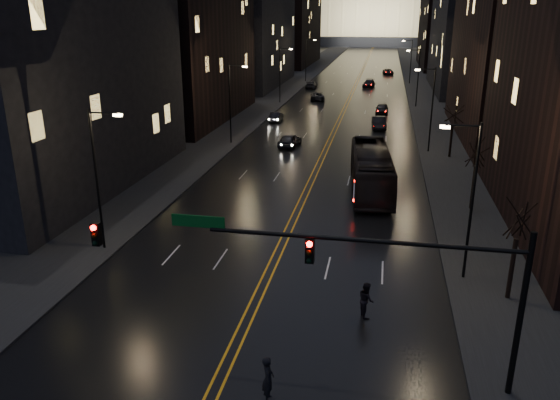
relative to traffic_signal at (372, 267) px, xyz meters
The scene contains 35 objects.
ground 7.81m from the traffic_signal, behind, with size 900.00×900.00×0.00m, color black.
road 130.24m from the traffic_signal, 92.60° to the left, with size 20.00×320.00×0.02m, color black.
sidewalk_left 131.62m from the traffic_signal, 98.71° to the left, with size 8.00×320.00×0.16m, color black.
sidewalk_right 130.35m from the traffic_signal, 86.44° to the left, with size 8.00×320.00×0.16m, color black.
center_line 130.24m from the traffic_signal, 92.60° to the left, with size 0.62×320.00×0.01m, color orange.
building_left_near 35.26m from the traffic_signal, 140.72° to the left, with size 12.00×28.00×22.00m, color black.
building_left_mid 60.99m from the traffic_signal, 116.48° to the left, with size 12.00×30.00×28.00m, color black.
building_left_far 95.98m from the traffic_signal, 106.30° to the left, with size 12.00×34.00×20.00m, color black.
building_left_dist 142.73m from the traffic_signal, 100.88° to the left, with size 12.00×40.00×24.00m, color black.
building_right_mid 93.57m from the traffic_signal, 80.68° to the left, with size 12.00×34.00×26.00m, color black.
building_right_dist 140.94m from the traffic_signal, 83.85° to the left, with size 12.00×40.00×22.00m, color black.
capitol 250.36m from the traffic_signal, 91.35° to the left, with size 90.00×50.00×58.50m.
traffic_signal is the anchor object (origin of this frame).
streetlamp_right_near 11.14m from the traffic_signal, 63.88° to the left, with size 2.13×0.25×9.00m.
streetlamp_left_near 19.48m from the traffic_signal, 149.10° to the left, with size 2.13×0.25×9.00m.
streetlamp_right_mid 40.30m from the traffic_signal, 83.01° to the left, with size 2.13×0.25×9.00m.
streetlamp_left_mid 43.36m from the traffic_signal, 112.68° to the left, with size 2.13×0.25×9.00m.
streetlamp_right_far 70.18m from the traffic_signal, 85.99° to the left, with size 2.13×0.25×9.00m.
streetlamp_left_far 71.97m from the traffic_signal, 103.43° to the left, with size 2.13×0.25×9.00m.
streetlamp_right_dist 100.12m from the traffic_signal, 87.19° to the left, with size 2.13×0.25×9.00m.
streetlamp_left_dist 101.39m from the traffic_signal, 99.49° to the left, with size 2.13×0.25×9.00m.
tree_right_near 10.71m from the traffic_signal, 48.45° to the left, with size 2.40×2.40×6.65m.
tree_right_mid 23.13m from the traffic_signal, 72.13° to the left, with size 2.40×2.40×6.65m.
tree_right_far 38.67m from the traffic_signal, 79.43° to the left, with size 2.40×2.40×6.65m.
bus 25.68m from the traffic_signal, 91.44° to the left, with size 3.05×13.05×3.64m, color black.
oncoming_car_a 41.31m from the traffic_signal, 104.13° to the left, with size 1.84×4.56×1.55m, color black.
oncoming_car_b 56.20m from the traffic_signal, 104.90° to the left, with size 1.44×4.12×1.36m, color black.
oncoming_car_c 75.22m from the traffic_signal, 98.54° to the left, with size 2.34×5.08×1.41m, color black.
oncoming_car_d 90.80m from the traffic_signal, 99.06° to the left, with size 2.06×5.07×1.47m, color black.
receding_car_a 52.05m from the traffic_signal, 90.43° to the left, with size 1.61×4.63×1.53m, color black.
receding_car_b 63.15m from the traffic_signal, 90.14° to the left, with size 1.82×4.51×1.54m, color black.
receding_car_c 93.49m from the traffic_signal, 91.91° to the left, with size 2.04×5.01×1.45m, color black.
receding_car_d 118.04m from the traffic_signal, 89.68° to the left, with size 2.22×4.82×1.34m, color black.
pedestrian_a 5.88m from the traffic_signal, 151.54° to the right, with size 0.71×0.46×1.94m, color black.
pedestrian_b 6.53m from the traffic_signal, 92.20° to the left, with size 0.89×0.49×1.83m, color black.
Camera 1 is at (5.97, -19.25, 14.39)m, focal length 35.00 mm.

